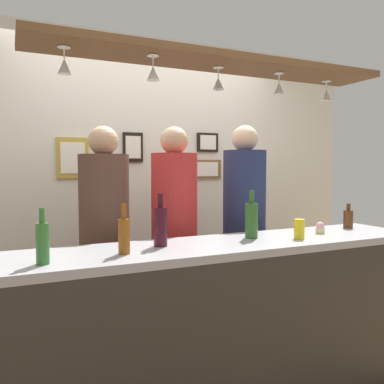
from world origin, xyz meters
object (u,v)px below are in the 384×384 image
Objects in this scene: bottle_beer_amber_tall at (124,235)px; bottle_wine_dark_red at (160,225)px; bottle_champagne_green at (251,219)px; picture_frame_crest at (133,147)px; picture_frame_upper_small at (208,142)px; bottle_beer_green_import at (43,242)px; picture_frame_lower_pair at (207,169)px; cupcake at (320,228)px; picture_frame_caricature at (73,158)px; person_right_navy_shirt at (244,213)px; bottle_beer_brown_stubby at (348,218)px; drink_can at (299,229)px; person_middle_red_shirt at (174,220)px; person_left_brown_shirt at (105,226)px.

bottle_wine_dark_red is (0.24, 0.11, 0.02)m from bottle_beer_amber_tall.
picture_frame_crest reaches higher than bottle_champagne_green.
bottle_champagne_green is at bearing -105.49° from picture_frame_upper_small.
picture_frame_lower_pair is at bearing 43.37° from bottle_beer_green_import.
cupcake is 2.04m from picture_frame_caricature.
picture_frame_crest is at bearing 133.30° from person_right_navy_shirt.
picture_frame_caricature is at bearing 123.38° from bottle_champagne_green.
bottle_beer_brown_stubby reaches higher than drink_can.
person_middle_red_shirt is 5.76× the size of bottle_wine_dark_red.
cupcake is 0.26× the size of picture_frame_lower_pair.
picture_frame_upper_small reaches higher than bottle_wine_dark_red.
bottle_beer_brown_stubby is at bearing 16.29° from cupcake.
bottle_beer_amber_tall is at bearing -176.99° from cupcake.
picture_frame_lower_pair is at bearing 180.00° from picture_frame_upper_small.
bottle_beer_amber_tall is at bearing 7.90° from bottle_beer_green_import.
bottle_beer_green_import is at bearing -120.15° from person_left_brown_shirt.
picture_frame_lower_pair is at bearing 54.27° from bottle_wine_dark_red.
bottle_wine_dark_red is at bearing -125.73° from picture_frame_lower_pair.
cupcake is 0.23× the size of picture_frame_caricature.
picture_frame_caricature is (-0.10, 0.74, 0.48)m from person_left_brown_shirt.
picture_frame_lower_pair is (0.37, 1.35, 0.31)m from bottle_champagne_green.
person_middle_red_shirt is at bearing -82.70° from picture_frame_crest.
cupcake is 1.54m from picture_frame_upper_small.
person_right_navy_shirt is (0.60, 0.00, 0.02)m from person_middle_red_shirt.
picture_frame_upper_small is at bearing 0.00° from picture_frame_lower_pair.
bottle_beer_amber_tall is 0.26m from bottle_wine_dark_red.
person_right_navy_shirt is at bearing -46.70° from picture_frame_crest.
person_right_navy_shirt reaches higher than picture_frame_lower_pair.
bottle_beer_brown_stubby is at bearing -45.03° from person_right_navy_shirt.
drink_can is at bearing -94.04° from picture_frame_lower_pair.
bottle_beer_brown_stubby is 0.69× the size of bottle_beer_green_import.
picture_frame_caricature is (-0.04, 1.47, 0.42)m from bottle_beer_amber_tall.
drink_can is 1.94m from picture_frame_caricature.
bottle_beer_amber_tall is 1.99m from picture_frame_upper_small.
drink_can is 0.55× the size of picture_frame_upper_small.
bottle_champagne_green is 1.00× the size of bottle_wine_dark_red.
bottle_champagne_green is 1.15× the size of bottle_beer_green_import.
drink_can is at bearing -52.33° from picture_frame_caricature.
picture_frame_crest reaches higher than bottle_beer_amber_tall.
picture_frame_upper_small is 1.27m from picture_frame_caricature.
bottle_beer_green_import is 0.87× the size of bottle_wine_dark_red.
person_right_navy_shirt is at bearing 31.69° from bottle_beer_amber_tall.
person_left_brown_shirt is 1.42m from picture_frame_lower_pair.
picture_frame_caricature is at bearing 180.00° from picture_frame_lower_pair.
person_middle_red_shirt is at bearing 114.30° from bottle_champagne_green.
person_middle_red_shirt is 0.92m from drink_can.
bottle_champagne_green is at bearing 7.90° from bottle_beer_green_import.
picture_frame_lower_pair reaches higher than bottle_beer_brown_stubby.
picture_frame_lower_pair reaches higher than drink_can.
cupcake is (1.76, 0.13, -0.07)m from bottle_beer_green_import.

